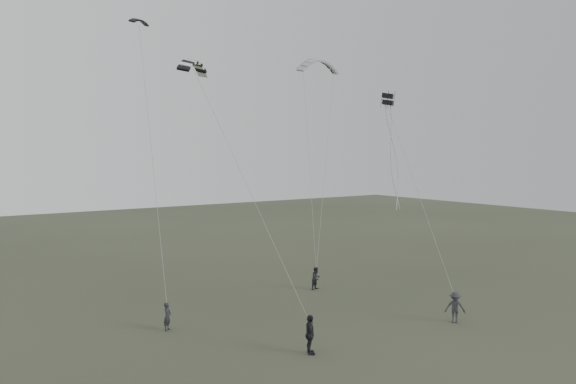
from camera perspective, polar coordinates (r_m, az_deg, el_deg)
ground at (r=31.20m, az=4.39°, el=-13.72°), size 140.00×140.00×0.00m
flyer_left at (r=31.41m, az=-12.16°, el=-12.25°), size 0.64×0.63×1.50m
flyer_right at (r=39.50m, az=2.89°, el=-8.74°), size 0.88×0.76×1.56m
flyer_center at (r=27.27m, az=2.25°, el=-14.28°), size 0.91×1.19×1.88m
flyer_far at (r=33.31m, az=16.62°, el=-11.16°), size 1.24×1.27×1.75m
kite_dark_small at (r=40.12m, az=-14.89°, el=16.53°), size 1.58×1.19×0.61m
kite_pale_large at (r=46.54m, az=3.13°, el=13.20°), size 3.72×1.49×1.68m
kite_striped at (r=31.98m, az=-9.59°, el=12.93°), size 2.65×2.39×1.22m
kite_box at (r=38.74m, az=10.11°, el=9.26°), size 1.03×1.04×0.83m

